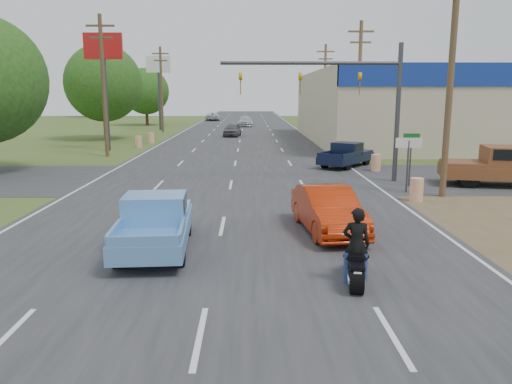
{
  "coord_description": "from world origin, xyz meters",
  "views": [
    {
      "loc": [
        0.94,
        -8.59,
        4.44
      ],
      "look_at": [
        1.15,
        7.51,
        1.3
      ],
      "focal_mm": 35.0,
      "sensor_mm": 36.0,
      "label": 1
    }
  ],
  "objects_px": {
    "brown_pickup": "(502,166)",
    "distant_car_white": "(212,116)",
    "distant_car_grey": "(232,130)",
    "rider": "(356,248)",
    "distant_car_silver": "(245,121)",
    "red_convertible": "(328,210)",
    "blue_pickup": "(156,221)",
    "motorcycle": "(356,266)",
    "navy_pickup": "(347,154)"
  },
  "relations": [
    {
      "from": "rider",
      "to": "blue_pickup",
      "type": "relative_size",
      "value": 0.35
    },
    {
      "from": "blue_pickup",
      "to": "navy_pickup",
      "type": "xyz_separation_m",
      "value": [
        8.87,
        16.95,
        -0.05
      ]
    },
    {
      "from": "distant_car_grey",
      "to": "distant_car_silver",
      "type": "distance_m",
      "value": 17.7
    },
    {
      "from": "rider",
      "to": "distant_car_grey",
      "type": "distance_m",
      "value": 43.4
    },
    {
      "from": "motorcycle",
      "to": "blue_pickup",
      "type": "relative_size",
      "value": 0.41
    },
    {
      "from": "blue_pickup",
      "to": "distant_car_white",
      "type": "height_order",
      "value": "blue_pickup"
    },
    {
      "from": "motorcycle",
      "to": "brown_pickup",
      "type": "relative_size",
      "value": 0.33
    },
    {
      "from": "red_convertible",
      "to": "motorcycle",
      "type": "distance_m",
      "value": 4.65
    },
    {
      "from": "distant_car_white",
      "to": "rider",
      "type": "bearing_deg",
      "value": 90.43
    },
    {
      "from": "distant_car_grey",
      "to": "distant_car_white",
      "type": "relative_size",
      "value": 0.79
    },
    {
      "from": "distant_car_silver",
      "to": "red_convertible",
      "type": "bearing_deg",
      "value": -85.89
    },
    {
      "from": "motorcycle",
      "to": "navy_pickup",
      "type": "bearing_deg",
      "value": 88.22
    },
    {
      "from": "navy_pickup",
      "to": "distant_car_white",
      "type": "distance_m",
      "value": 58.9
    },
    {
      "from": "red_convertible",
      "to": "distant_car_silver",
      "type": "distance_m",
      "value": 56.33
    },
    {
      "from": "blue_pickup",
      "to": "navy_pickup",
      "type": "bearing_deg",
      "value": 58.84
    },
    {
      "from": "red_convertible",
      "to": "distant_car_silver",
      "type": "relative_size",
      "value": 0.9
    },
    {
      "from": "motorcycle",
      "to": "navy_pickup",
      "type": "xyz_separation_m",
      "value": [
        3.63,
        19.88,
        0.31
      ]
    },
    {
      "from": "distant_car_silver",
      "to": "distant_car_white",
      "type": "xyz_separation_m",
      "value": [
        -5.93,
        16.53,
        -0.01
      ]
    },
    {
      "from": "red_convertible",
      "to": "distant_car_silver",
      "type": "height_order",
      "value": "red_convertible"
    },
    {
      "from": "red_convertible",
      "to": "distant_car_grey",
      "type": "bearing_deg",
      "value": 89.6
    },
    {
      "from": "red_convertible",
      "to": "blue_pickup",
      "type": "height_order",
      "value": "blue_pickup"
    },
    {
      "from": "distant_car_silver",
      "to": "motorcycle",
      "type": "bearing_deg",
      "value": -86.19
    },
    {
      "from": "red_convertible",
      "to": "rider",
      "type": "distance_m",
      "value": 4.6
    },
    {
      "from": "red_convertible",
      "to": "blue_pickup",
      "type": "bearing_deg",
      "value": -169.02
    },
    {
      "from": "rider",
      "to": "red_convertible",
      "type": "bearing_deg",
      "value": -82.1
    },
    {
      "from": "distant_car_white",
      "to": "brown_pickup",
      "type": "bearing_deg",
      "value": 100.16
    },
    {
      "from": "distant_car_white",
      "to": "blue_pickup",
      "type": "bearing_deg",
      "value": 86.67
    },
    {
      "from": "brown_pickup",
      "to": "distant_car_silver",
      "type": "relative_size",
      "value": 1.26
    },
    {
      "from": "rider",
      "to": "distant_car_white",
      "type": "bearing_deg",
      "value": -74.8
    },
    {
      "from": "blue_pickup",
      "to": "distant_car_silver",
      "type": "bearing_deg",
      "value": 84.32
    },
    {
      "from": "distant_car_grey",
      "to": "rider",
      "type": "bearing_deg",
      "value": -77.35
    },
    {
      "from": "blue_pickup",
      "to": "distant_car_white",
      "type": "relative_size",
      "value": 0.97
    },
    {
      "from": "brown_pickup",
      "to": "distant_car_white",
      "type": "xyz_separation_m",
      "value": [
        -18.93,
        64.42,
        -0.28
      ]
    },
    {
      "from": "rider",
      "to": "brown_pickup",
      "type": "xyz_separation_m",
      "value": [
        9.92,
        12.94,
        0.11
      ]
    },
    {
      "from": "brown_pickup",
      "to": "distant_car_white",
      "type": "height_order",
      "value": "brown_pickup"
    },
    {
      "from": "motorcycle",
      "to": "blue_pickup",
      "type": "height_order",
      "value": "blue_pickup"
    },
    {
      "from": "rider",
      "to": "distant_car_silver",
      "type": "xyz_separation_m",
      "value": [
        -3.09,
        60.84,
        -0.17
      ]
    },
    {
      "from": "motorcycle",
      "to": "brown_pickup",
      "type": "bearing_deg",
      "value": 61.17
    },
    {
      "from": "blue_pickup",
      "to": "distant_car_white",
      "type": "bearing_deg",
      "value": 89.35
    },
    {
      "from": "motorcycle",
      "to": "distant_car_silver",
      "type": "relative_size",
      "value": 0.41
    },
    {
      "from": "blue_pickup",
      "to": "navy_pickup",
      "type": "relative_size",
      "value": 1.06
    },
    {
      "from": "brown_pickup",
      "to": "motorcycle",
      "type": "bearing_deg",
      "value": 154.89
    },
    {
      "from": "distant_car_grey",
      "to": "distant_car_white",
      "type": "xyz_separation_m",
      "value": [
        -4.67,
        34.18,
        0.02
      ]
    },
    {
      "from": "motorcycle",
      "to": "navy_pickup",
      "type": "distance_m",
      "value": 20.21
    },
    {
      "from": "brown_pickup",
      "to": "distant_car_silver",
      "type": "bearing_deg",
      "value": 27.46
    },
    {
      "from": "rider",
      "to": "navy_pickup",
      "type": "height_order",
      "value": "rider"
    },
    {
      "from": "motorcycle",
      "to": "rider",
      "type": "distance_m",
      "value": 0.43
    },
    {
      "from": "red_convertible",
      "to": "navy_pickup",
      "type": "bearing_deg",
      "value": 69.92
    },
    {
      "from": "distant_car_silver",
      "to": "distant_car_white",
      "type": "height_order",
      "value": "distant_car_silver"
    },
    {
      "from": "brown_pickup",
      "to": "distant_car_silver",
      "type": "height_order",
      "value": "brown_pickup"
    }
  ]
}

